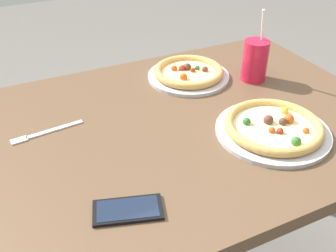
{
  "coord_description": "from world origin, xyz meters",
  "views": [
    {
      "loc": [
        -0.45,
        -0.84,
        1.38
      ],
      "look_at": [
        -0.06,
        -0.05,
        0.78
      ],
      "focal_mm": 42.01,
      "sensor_mm": 36.0,
      "label": 1
    }
  ],
  "objects_px": {
    "pizza_far": "(188,73)",
    "cell_phone": "(128,210)",
    "drink_cup_colored": "(255,60)",
    "fork": "(44,133)",
    "pizza_near": "(273,128)"
  },
  "relations": [
    {
      "from": "cell_phone",
      "to": "pizza_far",
      "type": "bearing_deg",
      "value": 50.21
    },
    {
      "from": "pizza_near",
      "to": "pizza_far",
      "type": "height_order",
      "value": "pizza_near"
    },
    {
      "from": "pizza_far",
      "to": "fork",
      "type": "distance_m",
      "value": 0.53
    },
    {
      "from": "drink_cup_colored",
      "to": "pizza_near",
      "type": "bearing_deg",
      "value": -116.29
    },
    {
      "from": "fork",
      "to": "cell_phone",
      "type": "distance_m",
      "value": 0.39
    },
    {
      "from": "pizza_near",
      "to": "cell_phone",
      "type": "height_order",
      "value": "pizza_near"
    },
    {
      "from": "fork",
      "to": "cell_phone",
      "type": "bearing_deg",
      "value": -74.34
    },
    {
      "from": "pizza_near",
      "to": "fork",
      "type": "bearing_deg",
      "value": 154.44
    },
    {
      "from": "fork",
      "to": "pizza_near",
      "type": "bearing_deg",
      "value": -25.56
    },
    {
      "from": "pizza_far",
      "to": "cell_phone",
      "type": "relative_size",
      "value": 1.71
    },
    {
      "from": "drink_cup_colored",
      "to": "pizza_far",
      "type": "bearing_deg",
      "value": 151.73
    },
    {
      "from": "pizza_far",
      "to": "cell_phone",
      "type": "xyz_separation_m",
      "value": [
        -0.41,
        -0.5,
        -0.01
      ]
    },
    {
      "from": "fork",
      "to": "drink_cup_colored",
      "type": "bearing_deg",
      "value": 1.46
    },
    {
      "from": "pizza_far",
      "to": "drink_cup_colored",
      "type": "relative_size",
      "value": 1.15
    },
    {
      "from": "pizza_far",
      "to": "fork",
      "type": "height_order",
      "value": "pizza_far"
    }
  ]
}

